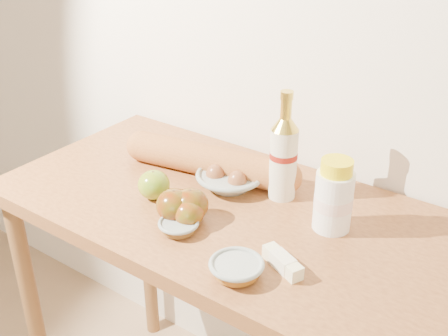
{
  "coord_description": "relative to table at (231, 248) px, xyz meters",
  "views": [
    {
      "loc": [
        0.67,
        0.22,
        1.62
      ],
      "look_at": [
        0.0,
        1.15,
        1.02
      ],
      "focal_mm": 45.0,
      "sensor_mm": 36.0,
      "label": 1
    }
  ],
  "objects": [
    {
      "name": "apple_yellowgreen",
      "position": [
        -0.18,
        -0.08,
        0.16
      ],
      "size": [
        0.1,
        0.1,
        0.07
      ],
      "rotation": [
        0.0,
        0.0,
        0.26
      ],
      "color": "#9B971F",
      "rests_on": "table"
    },
    {
      "name": "baguette",
      "position": [
        -0.14,
        0.1,
        0.17
      ],
      "size": [
        0.52,
        0.18,
        0.09
      ],
      "rotation": [
        0.0,
        0.0,
        0.18
      ],
      "color": "#BC7339",
      "rests_on": "table"
    },
    {
      "name": "cream_bottle",
      "position": [
        0.24,
        0.06,
        0.2
      ],
      "size": [
        0.11,
        0.11,
        0.17
      ],
      "rotation": [
        0.0,
        0.0,
        0.24
      ],
      "color": "white",
      "rests_on": "table"
    },
    {
      "name": "egg_bowl",
      "position": [
        -0.06,
        0.08,
        0.15
      ],
      "size": [
        0.19,
        0.19,
        0.06
      ],
      "rotation": [
        0.0,
        0.0,
        0.06
      ],
      "color": "gray",
      "rests_on": "table"
    },
    {
      "name": "back_wall",
      "position": [
        0.0,
        0.33,
        0.52
      ],
      "size": [
        3.5,
        0.02,
        2.6
      ],
      "primitive_type": "cube",
      "color": "white",
      "rests_on": "ground"
    },
    {
      "name": "apple_extra",
      "position": [
        -0.05,
        -0.1,
        0.16
      ],
      "size": [
        0.11,
        0.11,
        0.08
      ],
      "rotation": [
        0.0,
        0.0,
        -0.33
      ],
      "color": "maroon",
      "rests_on": "table"
    },
    {
      "name": "table",
      "position": [
        0.0,
        0.0,
        0.0
      ],
      "size": [
        1.2,
        0.6,
        0.9
      ],
      "color": "#A86736",
      "rests_on": "ground"
    },
    {
      "name": "apple_redgreen_front",
      "position": [
        -0.03,
        -0.12,
        0.16
      ],
      "size": [
        0.09,
        0.09,
        0.07
      ],
      "rotation": [
        0.0,
        0.0,
        -0.25
      ],
      "color": "#950809",
      "rests_on": "table"
    },
    {
      "name": "syrup_bowl",
      "position": [
        0.16,
        -0.21,
        0.14
      ],
      "size": [
        0.14,
        0.14,
        0.03
      ],
      "rotation": [
        0.0,
        0.0,
        -0.23
      ],
      "color": "#92A09A",
      "rests_on": "table"
    },
    {
      "name": "sugar_bowl",
      "position": [
        -0.04,
        -0.16,
        0.14
      ],
      "size": [
        0.11,
        0.11,
        0.03
      ],
      "rotation": [
        0.0,
        0.0,
        0.25
      ],
      "color": "gray",
      "rests_on": "table"
    },
    {
      "name": "apple_redgreen_right",
      "position": [
        -0.07,
        -0.12,
        0.16
      ],
      "size": [
        0.11,
        0.11,
        0.08
      ],
      "rotation": [
        0.0,
        0.0,
        -0.33
      ],
      "color": "maroon",
      "rests_on": "table"
    },
    {
      "name": "butter_stick",
      "position": [
        0.22,
        -0.14,
        0.14
      ],
      "size": [
        0.11,
        0.07,
        0.03
      ],
      "rotation": [
        0.0,
        0.0,
        -0.42
      ],
      "color": "#F8F3C0",
      "rests_on": "table"
    },
    {
      "name": "bourbon_bottle",
      "position": [
        0.07,
        0.12,
        0.24
      ],
      "size": [
        0.08,
        0.08,
        0.28
      ],
      "rotation": [
        0.0,
        0.0,
        -0.1
      ],
      "color": "beige",
      "rests_on": "table"
    }
  ]
}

